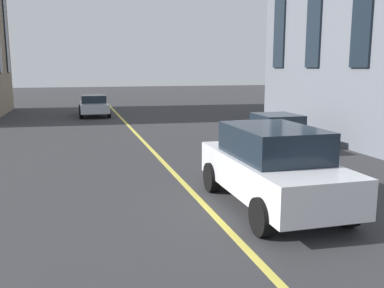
{
  "coord_description": "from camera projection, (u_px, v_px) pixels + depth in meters",
  "views": [
    {
      "loc": [
        6.33,
        2.83,
        3.19
      ],
      "look_at": [
        15.36,
        0.35,
        1.51
      ],
      "focal_mm": 39.85,
      "sensor_mm": 36.0,
      "label": 1
    }
  ],
  "objects": [
    {
      "name": "lane_centre_line",
      "position": [
        165.0,
        164.0,
        14.27
      ],
      "size": [
        80.0,
        0.16,
        0.01
      ],
      "color": "#D8C64C",
      "rests_on": "ground_plane"
    },
    {
      "name": "car_white_near",
      "position": [
        272.0,
        166.0,
        9.75
      ],
      "size": [
        4.7,
        2.14,
        1.88
      ],
      "color": "silver",
      "rests_on": "ground_plane"
    },
    {
      "name": "car_grey_parked_b",
      "position": [
        275.0,
        130.0,
        17.15
      ],
      "size": [
        4.4,
        1.95,
        1.37
      ],
      "color": "slate",
      "rests_on": "ground_plane"
    },
    {
      "name": "car_silver_mid",
      "position": [
        94.0,
        105.0,
        28.57
      ],
      "size": [
        4.4,
        1.95,
        1.37
      ],
      "color": "#B7BABF",
      "rests_on": "ground_plane"
    }
  ]
}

